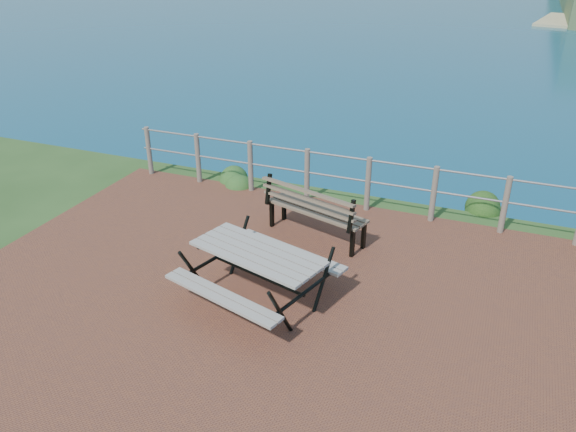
% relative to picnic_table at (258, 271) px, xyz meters
% --- Properties ---
extents(ground, '(10.00, 7.00, 0.12)m').
position_rel_picnic_table_xyz_m(ground, '(0.63, -0.06, -0.48)').
color(ground, brown).
rests_on(ground, ground).
extents(safety_railing, '(9.40, 0.10, 1.00)m').
position_rel_picnic_table_xyz_m(safety_railing, '(0.63, 3.29, 0.09)').
color(safety_railing, '#6B5B4C').
rests_on(safety_railing, ground).
extents(picnic_table, '(1.92, 1.51, 0.76)m').
position_rel_picnic_table_xyz_m(picnic_table, '(0.00, 0.00, 0.00)').
color(picnic_table, '#9E998D').
rests_on(picnic_table, ground).
extents(park_bench, '(1.79, 0.92, 0.98)m').
position_rel_picnic_table_xyz_m(park_bench, '(0.13, 1.98, 0.16)').
color(park_bench, brown).
rests_on(park_bench, ground).
extents(shrub_lip_west, '(0.69, 0.69, 0.40)m').
position_rel_picnic_table_xyz_m(shrub_lip_west, '(-2.16, 3.64, -0.48)').
color(shrub_lip_west, '#235B22').
rests_on(shrub_lip_west, ground).
extents(shrub_lip_east, '(0.66, 0.66, 0.35)m').
position_rel_picnic_table_xyz_m(shrub_lip_east, '(2.70, 4.17, -0.48)').
color(shrub_lip_east, '#163D13').
rests_on(shrub_lip_east, ground).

